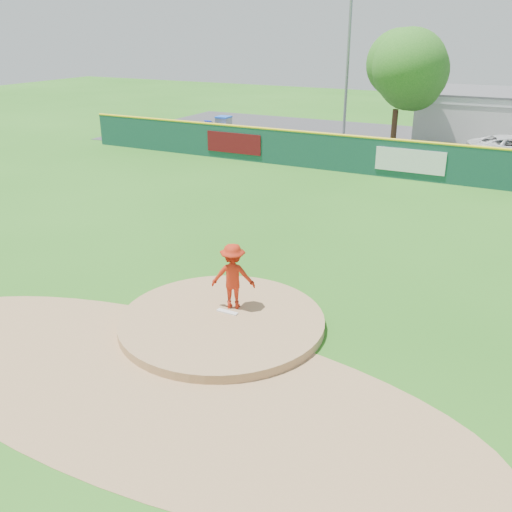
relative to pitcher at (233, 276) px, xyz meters
The scene contains 11 objects.
ground 1.36m from the pitcher, 87.78° to the right, with size 120.00×120.00×0.00m, color #286B19.
pitchers_mound 1.36m from the pitcher, 87.78° to the right, with size 5.50×5.50×0.50m, color #9E774C.
pitching_rubber 0.99m from the pitcher, 86.08° to the right, with size 0.60×0.15×0.04m, color white.
infield_dirt_arc 3.87m from the pitcher, 89.58° to the right, with size 15.40×15.40×0.01m, color #9E774C.
parking_lot 26.33m from the pitcher, 89.94° to the left, with size 44.00×16.00×0.02m, color #38383A.
pitcher is the anchor object (origin of this frame).
fence_banners 17.80m from the pitcher, 104.57° to the left, with size 14.06×0.04×1.20m.
playground_slide 27.29m from the pitcher, 120.99° to the left, with size 0.95×2.68×1.48m.
outfield_fence 17.31m from the pitcher, 89.91° to the left, with size 40.00×0.14×2.07m.
deciduous_tree 24.62m from the pitcher, 94.64° to the left, with size 5.60×5.60×7.36m.
light_pole_left 27.42m from the pitcher, 102.79° to the left, with size 1.75×0.25×11.00m.
Camera 1 is at (7.02, -11.57, 7.50)m, focal length 40.00 mm.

